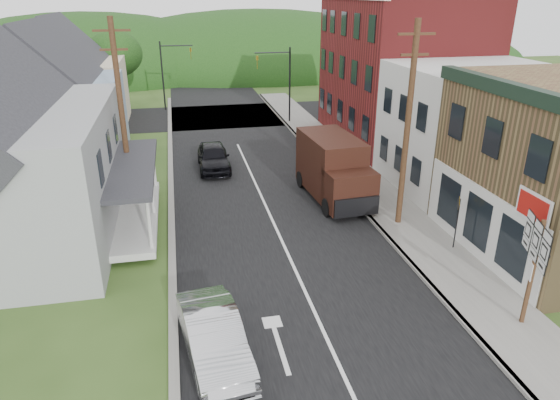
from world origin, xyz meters
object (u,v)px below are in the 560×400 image
silver_sedan (214,338)px  route_sign_cluster (534,258)px  dark_sedan (213,157)px  warning_sign (457,215)px  delivery_van (334,169)px

silver_sedan → route_sign_cluster: bearing=-9.9°
dark_sedan → route_sign_cluster: bearing=-64.0°
silver_sedan → dark_sedan: dark_sedan is taller
warning_sign → dark_sedan: bearing=150.5°
delivery_van → silver_sedan: bearing=-126.7°
silver_sedan → route_sign_cluster: 9.91m
delivery_van → route_sign_cluster: route_sign_cluster is taller
delivery_van → route_sign_cluster: bearing=-80.9°
silver_sedan → delivery_van: delivery_van is taller
silver_sedan → route_sign_cluster: route_sign_cluster is taller
dark_sedan → route_sign_cluster: (8.34, -17.41, 1.71)m
dark_sedan → warning_sign: (8.84, -12.35, 0.86)m
route_sign_cluster → warning_sign: bearing=104.2°
silver_sedan → delivery_van: (7.05, 11.05, 0.89)m
silver_sedan → route_sign_cluster: size_ratio=1.24×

